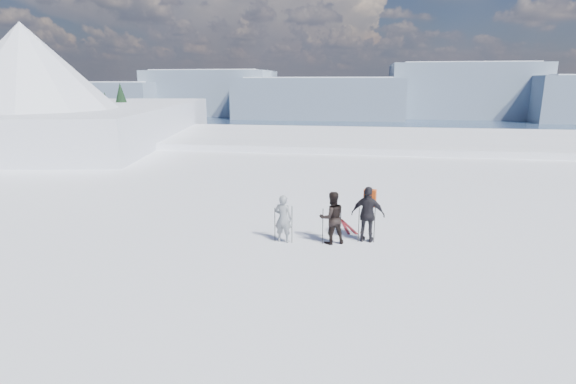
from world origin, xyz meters
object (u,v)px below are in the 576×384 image
object	(u,v)px
skier_pack	(368,214)
skis_loose	(347,226)
skier_dark	(332,218)
skier_grey	(283,219)

from	to	relation	value
skier_pack	skis_loose	bearing A→B (deg)	-53.61
skier_pack	skis_loose	xyz separation A→B (m)	(-0.70, 1.43, -0.91)
skier_dark	skier_pack	world-z (taller)	skier_pack
skier_grey	skier_pack	xyz separation A→B (m)	(2.72, 0.46, 0.13)
skier_grey	skier_dark	xyz separation A→B (m)	(1.57, 0.12, 0.07)
skier_grey	skier_dark	size ratio (longest dim) A/B	0.92
skier_grey	skier_dark	world-z (taller)	skier_dark
skier_grey	skier_pack	world-z (taller)	skier_pack
skier_grey	skier_pack	distance (m)	2.76
skier_dark	skier_pack	size ratio (longest dim) A/B	0.93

